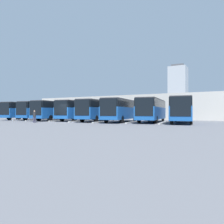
{
  "coord_description": "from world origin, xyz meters",
  "views": [
    {
      "loc": [
        -20.07,
        23.18,
        1.4
      ],
      "look_at": [
        -4.31,
        -5.47,
        1.43
      ],
      "focal_mm": 35.0,
      "sensor_mm": 36.0,
      "label": 1
    }
  ],
  "objects_px": {
    "bus_1": "(152,109)",
    "bus_4": "(79,110)",
    "bus_2": "(122,110)",
    "bus_0": "(183,109)",
    "bus_6": "(43,110)",
    "pedestrian": "(34,116)",
    "bus_5": "(57,110)",
    "bus_7": "(27,110)",
    "bus_3": "(99,110)"
  },
  "relations": [
    {
      "from": "bus_1",
      "to": "bus_4",
      "type": "height_order",
      "value": "same"
    },
    {
      "from": "bus_2",
      "to": "bus_4",
      "type": "height_order",
      "value": "same"
    },
    {
      "from": "bus_1",
      "to": "bus_0",
      "type": "bearing_deg",
      "value": 168.33
    },
    {
      "from": "bus_6",
      "to": "bus_0",
      "type": "bearing_deg",
      "value": 171.38
    },
    {
      "from": "bus_4",
      "to": "pedestrian",
      "type": "height_order",
      "value": "bus_4"
    },
    {
      "from": "bus_4",
      "to": "pedestrian",
      "type": "relative_size",
      "value": 6.86
    },
    {
      "from": "bus_5",
      "to": "bus_0",
      "type": "bearing_deg",
      "value": 173.67
    },
    {
      "from": "bus_4",
      "to": "bus_6",
      "type": "distance_m",
      "value": 8.29
    },
    {
      "from": "bus_0",
      "to": "bus_7",
      "type": "xyz_separation_m",
      "value": [
        29.0,
        0.08,
        0.0
      ]
    },
    {
      "from": "bus_5",
      "to": "bus_6",
      "type": "relative_size",
      "value": 1.0
    },
    {
      "from": "bus_0",
      "to": "bus_2",
      "type": "xyz_separation_m",
      "value": [
        8.29,
        0.89,
        0.0
      ]
    },
    {
      "from": "bus_2",
      "to": "bus_7",
      "type": "relative_size",
      "value": 1.0
    },
    {
      "from": "bus_3",
      "to": "bus_6",
      "type": "height_order",
      "value": "same"
    },
    {
      "from": "bus_5",
      "to": "bus_7",
      "type": "relative_size",
      "value": 1.0
    },
    {
      "from": "bus_0",
      "to": "bus_6",
      "type": "xyz_separation_m",
      "value": [
        24.86,
        -0.01,
        0.0
      ]
    },
    {
      "from": "bus_2",
      "to": "bus_3",
      "type": "xyz_separation_m",
      "value": [
        4.14,
        -0.36,
        0.0
      ]
    },
    {
      "from": "pedestrian",
      "to": "bus_1",
      "type": "bearing_deg",
      "value": 157.68
    },
    {
      "from": "bus_2",
      "to": "pedestrian",
      "type": "height_order",
      "value": "bus_2"
    },
    {
      "from": "bus_0",
      "to": "bus_1",
      "type": "height_order",
      "value": "same"
    },
    {
      "from": "bus_1",
      "to": "bus_2",
      "type": "bearing_deg",
      "value": 6.42
    },
    {
      "from": "bus_2",
      "to": "bus_5",
      "type": "relative_size",
      "value": 1.0
    },
    {
      "from": "bus_2",
      "to": "bus_3",
      "type": "height_order",
      "value": "same"
    },
    {
      "from": "bus_0",
      "to": "bus_3",
      "type": "xyz_separation_m",
      "value": [
        12.43,
        0.53,
        0.0
      ]
    },
    {
      "from": "bus_5",
      "to": "bus_7",
      "type": "xyz_separation_m",
      "value": [
        8.29,
        -0.74,
        0.0
      ]
    },
    {
      "from": "bus_0",
      "to": "bus_7",
      "type": "bearing_deg",
      "value": -8.45
    },
    {
      "from": "bus_6",
      "to": "bus_7",
      "type": "relative_size",
      "value": 1.0
    },
    {
      "from": "bus_0",
      "to": "bus_5",
      "type": "distance_m",
      "value": 20.73
    },
    {
      "from": "bus_7",
      "to": "pedestrian",
      "type": "distance_m",
      "value": 14.18
    },
    {
      "from": "bus_1",
      "to": "bus_5",
      "type": "height_order",
      "value": "same"
    },
    {
      "from": "bus_3",
      "to": "bus_5",
      "type": "relative_size",
      "value": 1.0
    },
    {
      "from": "bus_6",
      "to": "pedestrian",
      "type": "distance_m",
      "value": 11.18
    },
    {
      "from": "bus_0",
      "to": "bus_1",
      "type": "distance_m",
      "value": 4.15
    },
    {
      "from": "bus_4",
      "to": "bus_5",
      "type": "bearing_deg",
      "value": 2.15
    },
    {
      "from": "bus_0",
      "to": "bus_3",
      "type": "bearing_deg",
      "value": -6.15
    },
    {
      "from": "bus_2",
      "to": "bus_5",
      "type": "xyz_separation_m",
      "value": [
        12.43,
        -0.07,
        0.0
      ]
    },
    {
      "from": "bus_4",
      "to": "bus_7",
      "type": "height_order",
      "value": "same"
    },
    {
      "from": "bus_3",
      "to": "bus_4",
      "type": "relative_size",
      "value": 1.0
    },
    {
      "from": "bus_3",
      "to": "bus_4",
      "type": "bearing_deg",
      "value": -15.46
    },
    {
      "from": "bus_2",
      "to": "bus_1",
      "type": "bearing_deg",
      "value": -173.58
    },
    {
      "from": "bus_2",
      "to": "bus_6",
      "type": "distance_m",
      "value": 16.6
    },
    {
      "from": "bus_1",
      "to": "bus_3",
      "type": "bearing_deg",
      "value": -3.4
    },
    {
      "from": "bus_1",
      "to": "bus_7",
      "type": "xyz_separation_m",
      "value": [
        24.86,
        0.3,
        0.0
      ]
    },
    {
      "from": "bus_0",
      "to": "bus_3",
      "type": "distance_m",
      "value": 12.44
    },
    {
      "from": "bus_1",
      "to": "bus_7",
      "type": "bearing_deg",
      "value": -7.91
    },
    {
      "from": "bus_3",
      "to": "pedestrian",
      "type": "height_order",
      "value": "bus_3"
    },
    {
      "from": "bus_0",
      "to": "pedestrian",
      "type": "xyz_separation_m",
      "value": [
        17.59,
        8.44,
        -0.91
      ]
    },
    {
      "from": "bus_7",
      "to": "bus_3",
      "type": "bearing_deg",
      "value": 169.83
    },
    {
      "from": "bus_0",
      "to": "bus_5",
      "type": "height_order",
      "value": "same"
    },
    {
      "from": "bus_0",
      "to": "bus_3",
      "type": "height_order",
      "value": "same"
    },
    {
      "from": "bus_7",
      "to": "pedestrian",
      "type": "relative_size",
      "value": 6.86
    }
  ]
}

